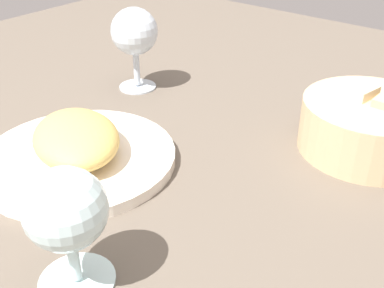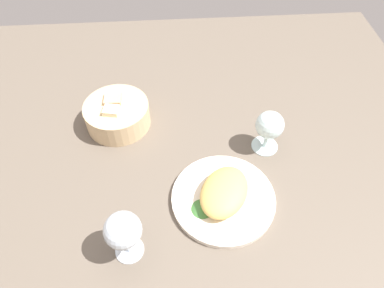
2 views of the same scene
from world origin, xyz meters
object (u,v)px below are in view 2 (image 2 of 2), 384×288
at_px(wine_glass_far, 123,231).
at_px(plate, 223,198).
at_px(wine_glass_near, 269,127).
at_px(bread_basket, 117,114).

bearing_deg(wine_glass_far, plate, -63.38).
relative_size(plate, wine_glass_near, 2.03).
bearing_deg(plate, wine_glass_near, -40.25).
bearing_deg(wine_glass_near, plate, 139.75).
xyz_separation_m(bread_basket, wine_glass_near, (-0.11, -0.38, 0.04)).
relative_size(bread_basket, wine_glass_near, 1.47).
xyz_separation_m(bread_basket, wine_glass_far, (-0.37, -0.04, 0.05)).
distance_m(wine_glass_near, wine_glass_far, 0.42).
height_order(plate, wine_glass_far, wine_glass_far).
distance_m(plate, wine_glass_near, 0.21).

